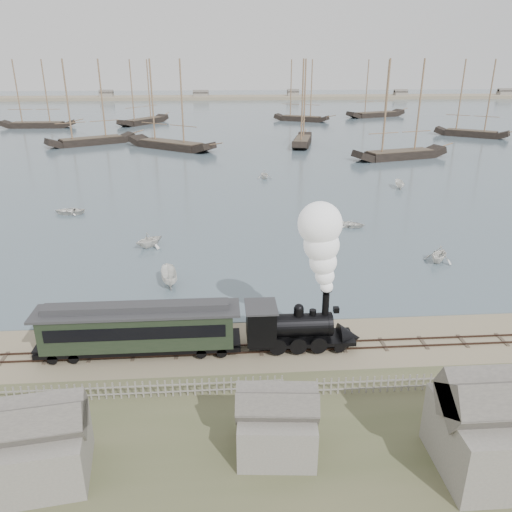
{
  "coord_description": "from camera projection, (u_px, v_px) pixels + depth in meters",
  "views": [
    {
      "loc": [
        -0.58,
        -32.83,
        19.34
      ],
      "look_at": [
        2.33,
        7.48,
        3.5
      ],
      "focal_mm": 35.0,
      "sensor_mm": 36.0,
      "label": 1
    }
  ],
  "objects": [
    {
      "name": "ground",
      "position": [
        232.0,
        336.0,
        37.58
      ],
      "size": [
        600.0,
        600.0,
        0.0
      ],
      "primitive_type": "plane",
      "color": "gray",
      "rests_on": "ground"
    },
    {
      "name": "harbor_water",
      "position": [
        220.0,
        114.0,
        195.44
      ],
      "size": [
        600.0,
        336.0,
        0.06
      ],
      "primitive_type": "cube",
      "color": "#445762",
      "rests_on": "ground"
    },
    {
      "name": "rail_track",
      "position": [
        233.0,
        350.0,
        35.71
      ],
      "size": [
        120.0,
        1.8,
        0.16
      ],
      "color": "#37261E",
      "rests_on": "ground"
    },
    {
      "name": "picket_fence_west",
      "position": [
        130.0,
        398.0,
        30.64
      ],
      "size": [
        19.0,
        0.1,
        1.2
      ],
      "primitive_type": null,
      "color": "slate",
      "rests_on": "ground"
    },
    {
      "name": "picket_fence_east",
      "position": [
        434.0,
        390.0,
        31.45
      ],
      "size": [
        15.0,
        0.1,
        1.2
      ],
      "primitive_type": null,
      "color": "slate",
      "rests_on": "ground"
    },
    {
      "name": "shed_left",
      "position": [
        39.0,
        477.0,
        24.84
      ],
      "size": [
        5.0,
        4.0,
        4.1
      ],
      "primitive_type": null,
      "color": "slate",
      "rests_on": "ground"
    },
    {
      "name": "shed_mid",
      "position": [
        276.0,
        450.0,
        26.57
      ],
      "size": [
        4.0,
        3.5,
        3.6
      ],
      "primitive_type": null,
      "color": "slate",
      "rests_on": "ground"
    },
    {
      "name": "shed_right",
      "position": [
        494.0,
        467.0,
        25.45
      ],
      "size": [
        6.0,
        5.0,
        5.1
      ],
      "primitive_type": null,
      "color": "slate",
      "rests_on": "ground"
    },
    {
      "name": "far_spit",
      "position": [
        220.0,
        99.0,
        269.74
      ],
      "size": [
        500.0,
        20.0,
        1.8
      ],
      "primitive_type": "cube",
      "color": "gray",
      "rests_on": "ground"
    },
    {
      "name": "locomotive",
      "position": [
        315.0,
        288.0,
        34.36
      ],
      "size": [
        8.32,
        3.1,
        10.37
      ],
      "color": "black",
      "rests_on": "ground"
    },
    {
      "name": "passenger_coach",
      "position": [
        138.0,
        327.0,
        34.5
      ],
      "size": [
        14.05,
        2.71,
        3.41
      ],
      "color": "black",
      "rests_on": "ground"
    },
    {
      "name": "beached_dinghy",
      "position": [
        96.0,
        336.0,
        36.79
      ],
      "size": [
        4.58,
        4.92,
        0.83
      ],
      "primitive_type": "imported",
      "rotation": [
        0.0,
        0.0,
        1.0
      ],
      "color": "white",
      "rests_on": "ground"
    },
    {
      "name": "rowboat_1",
      "position": [
        149.0,
        239.0,
        55.08
      ],
      "size": [
        4.39,
        4.43,
        1.77
      ],
      "primitive_type": "imported",
      "rotation": [
        0.0,
        0.0,
        2.29
      ],
      "color": "white",
      "rests_on": "harbor_water"
    },
    {
      "name": "rowboat_2",
      "position": [
        169.0,
        277.0,
        45.87
      ],
      "size": [
        3.91,
        2.04,
        1.44
      ],
      "primitive_type": "imported",
      "rotation": [
        0.0,
        0.0,
        3.32
      ],
      "color": "white",
      "rests_on": "harbor_water"
    },
    {
      "name": "rowboat_3",
      "position": [
        351.0,
        224.0,
        61.94
      ],
      "size": [
        3.42,
        4.01,
        0.7
      ],
      "primitive_type": "imported",
      "rotation": [
        0.0,
        0.0,
        1.23
      ],
      "color": "white",
      "rests_on": "harbor_water"
    },
    {
      "name": "rowboat_4",
      "position": [
        439.0,
        254.0,
        51.0
      ],
      "size": [
        4.29,
        4.22,
        1.71
      ],
      "primitive_type": "imported",
      "rotation": [
        0.0,
        0.0,
        5.62
      ],
      "color": "white",
      "rests_on": "harbor_water"
    },
    {
      "name": "rowboat_5",
      "position": [
        399.0,
        185.0,
        80.64
      ],
      "size": [
        3.42,
        1.64,
        1.27
      ],
      "primitive_type": "imported",
      "rotation": [
        0.0,
        0.0,
        3.02
      ],
      "color": "white",
      "rests_on": "harbor_water"
    },
    {
      "name": "rowboat_6",
      "position": [
        69.0,
        211.0,
        67.29
      ],
      "size": [
        3.23,
        4.24,
        0.82
      ],
      "primitive_type": "imported",
      "rotation": [
        0.0,
        0.0,
        4.61
      ],
      "color": "white",
      "rests_on": "harbor_water"
    },
    {
      "name": "rowboat_7",
      "position": [
        264.0,
        174.0,
        87.28
      ],
      "size": [
        3.43,
        3.12,
        1.55
      ],
      "primitive_type": "imported",
      "rotation": [
        0.0,
        0.0,
        0.22
      ],
      "color": "white",
      "rests_on": "harbor_water"
    },
    {
      "name": "schooner_1",
      "position": [
        87.0,
        102.0,
        119.66
      ],
      "size": [
        20.98,
        15.25,
        20.0
      ],
      "primitive_type": null,
      "rotation": [
        0.0,
        0.0,
        0.54
      ],
      "color": "black",
      "rests_on": "harbor_water"
    },
    {
      "name": "schooner_2",
      "position": [
        168.0,
        104.0,
        113.84
      ],
      "size": [
        22.14,
        18.91,
        20.0
      ],
      "primitive_type": null,
      "rotation": [
        0.0,
        0.0,
        -0.66
      ],
      "color": "black",
      "rests_on": "harbor_water"
    },
    {
      "name": "schooner_3",
      "position": [
        304.0,
        103.0,
        118.65
      ],
      "size": [
        8.21,
        18.24,
        20.0
      ],
      "primitive_type": null,
      "rotation": [
        0.0,
        0.0,
        1.33
      ],
      "color": "black",
      "rests_on": "harbor_water"
    },
    {
      "name": "schooner_4",
      "position": [
        404.0,
        110.0,
        101.75
      ],
      "size": [
        21.64,
        10.71,
        20.0
      ],
      "primitive_type": null,
      "rotation": [
        0.0,
        0.0,
        0.29
      ],
      "color": "black",
      "rests_on": "harbor_water"
    },
    {
      "name": "schooner_5",
      "position": [
        476.0,
        98.0,
        132.41
      ],
      "size": [
        17.7,
        14.85,
        20.0
      ],
      "primitive_type": null,
      "rotation": [
        0.0,
        0.0,
        -0.65
      ],
      "color": "black",
      "rests_on": "harbor_water"
    },
    {
      "name": "schooner_6",
      "position": [
        33.0,
        94.0,
        150.69
      ],
      "size": [
        21.89,
        5.34,
        20.0
      ],
      "primitive_type": null,
      "rotation": [
        0.0,
        0.0,
        -0.01
      ],
      "color": "black",
      "rests_on": "harbor_water"
    },
    {
      "name": "schooner_7",
      "position": [
        141.0,
        92.0,
        160.01
      ],
      "size": [
        15.46,
        20.78,
        20.0
      ],
      "primitive_type": null,
      "rotation": [
        0.0,
        0.0,
        1.02
      ],
      "color": "black",
      "rests_on": "harbor_water"
    },
    {
      "name": "schooner_8",
      "position": [
        302.0,
        91.0,
        167.44
      ],
      "size": [
        18.7,
        13.04,
        20.0
      ],
      "primitive_type": null,
      "rotation": [
        0.0,
        0.0,
        -0.51
      ],
      "color": "black",
      "rests_on": "harbor_water"
    },
    {
      "name": "schooner_9",
      "position": [
        378.0,
        88.0,
        180.61
      ],
      "size": [
        24.02,
        14.1,
        20.0
      ],
      "primitive_type": null,
      "rotation": [
        0.0,
        0.0,
        0.39
      ],
      "color": "black",
      "rests_on": "harbor_water"
    }
  ]
}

